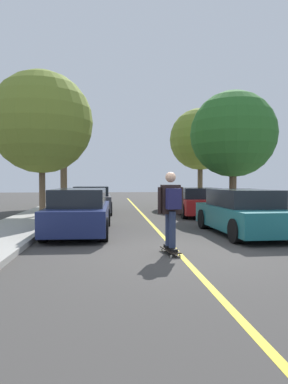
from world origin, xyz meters
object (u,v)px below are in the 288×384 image
(parked_car_left_nearest, at_px, (80,211))
(skateboarder, at_px, (171,206))
(skateboard, at_px, (170,250))
(street_tree_left_near, at_px, (63,134))
(street_tree_right_nearest, at_px, (233,134))
(street_tree_left_nearest, at_px, (42,122))
(parked_car_right_nearest, at_px, (243,213))
(parked_car_right_near, at_px, (196,202))
(parked_car_left_near, at_px, (92,200))
(fire_hydrant, at_px, (231,205))
(street_tree_right_near, at_px, (200,139))

(parked_car_left_nearest, distance_m, skateboarder, 4.04)
(skateboarder, bearing_deg, skateboard, 99.04)
(street_tree_left_near, height_order, street_tree_right_nearest, street_tree_left_near)
(street_tree_left_nearest, bearing_deg, street_tree_left_near, 90.00)
(parked_car_right_nearest, bearing_deg, parked_car_right_near, 90.00)
(street_tree_right_nearest, xyz_separation_m, skateboarder, (-4.56, -8.89, -2.77))
(parked_car_left_near, relative_size, parked_car_right_nearest, 0.99)
(parked_car_left_near, relative_size, street_tree_left_near, 0.70)
(parked_car_right_near, distance_m, street_tree_right_nearest, 3.76)
(skateboarder, bearing_deg, street_tree_left_near, 106.24)
(fire_hydrant, bearing_deg, skateboarder, -117.46)
(parked_car_right_near, distance_m, skateboarder, 8.84)
(parked_car_left_near, distance_m, street_tree_right_near, 9.34)
(fire_hydrant, bearing_deg, parked_car_right_near, 162.65)
(parked_car_left_nearest, bearing_deg, street_tree_right_nearest, 39.17)
(street_tree_right_nearest, distance_m, skateboarder, 10.36)
(fire_hydrant, relative_size, skateboard, 0.81)
(fire_hydrant, bearing_deg, parked_car_left_near, 163.37)
(parked_car_left_near, xyz_separation_m, street_tree_right_nearest, (6.81, -0.98, 3.18))
(street_tree_right_near, bearing_deg, parked_car_right_near, -106.08)
(parked_car_left_near, xyz_separation_m, street_tree_left_near, (-1.92, 4.47, 3.83))
(parked_car_right_nearest, height_order, skateboarder, skateboarder)
(fire_hydrant, height_order, skateboarder, skateboarder)
(street_tree_left_nearest, relative_size, street_tree_left_near, 1.00)
(street_tree_right_near, bearing_deg, fire_hydrant, -93.40)
(parked_car_right_nearest, xyz_separation_m, skateboard, (-2.64, -2.57, -0.57))
(parked_car_right_near, height_order, skateboarder, skateboarder)
(parked_car_right_near, height_order, skateboard, parked_car_right_near)
(street_tree_right_nearest, xyz_separation_m, fire_hydrant, (-0.42, -0.93, -3.34))
(parked_car_left_nearest, xyz_separation_m, parked_car_right_near, (4.89, 5.09, -0.04))
(street_tree_left_near, bearing_deg, parked_car_right_near, -40.94)
(street_tree_left_near, distance_m, skateboarder, 15.32)
(street_tree_left_near, relative_size, skateboard, 6.98)
(skateboard, bearing_deg, street_tree_left_nearest, 119.08)
(street_tree_right_nearest, distance_m, skateboard, 10.64)
(parked_car_left_near, bearing_deg, skateboarder, -77.15)
(parked_car_right_nearest, relative_size, street_tree_left_near, 0.71)
(parked_car_left_nearest, relative_size, street_tree_left_nearest, 0.76)
(parked_car_left_near, xyz_separation_m, fire_hydrant, (6.39, -1.91, -0.16))
(skateboarder, bearing_deg, street_tree_right_near, 73.20)
(parked_car_left_near, xyz_separation_m, skateboarder, (2.25, -9.87, 0.41))
(parked_car_right_nearest, relative_size, street_tree_right_nearest, 0.74)
(street_tree_right_nearest, height_order, skateboarder, street_tree_right_nearest)
(skateboard, distance_m, skateboarder, 0.97)
(street_tree_left_nearest, distance_m, skateboard, 9.45)
(fire_hydrant, xyz_separation_m, skateboard, (-4.14, -7.93, -0.40))
(parked_car_right_nearest, xyz_separation_m, street_tree_left_near, (-6.81, 11.74, 3.82))
(skateboarder, bearing_deg, street_tree_left_nearest, 119.00)
(street_tree_left_near, bearing_deg, skateboarder, -73.76)
(parked_car_left_nearest, distance_m, parked_car_right_nearest, 4.94)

